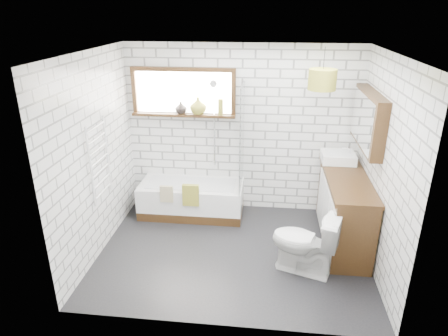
# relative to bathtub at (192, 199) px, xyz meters

# --- Properties ---
(floor) EXTENTS (3.40, 2.60, 0.01)m
(floor) POSITION_rel_bathtub_xyz_m (0.72, -0.96, -0.25)
(floor) COLOR black
(floor) RESTS_ON ground
(ceiling) EXTENTS (3.40, 2.60, 0.01)m
(ceiling) POSITION_rel_bathtub_xyz_m (0.72, -0.96, 2.26)
(ceiling) COLOR white
(ceiling) RESTS_ON ground
(wall_back) EXTENTS (3.40, 0.01, 2.50)m
(wall_back) POSITION_rel_bathtub_xyz_m (0.72, 0.34, 1.00)
(wall_back) COLOR white
(wall_back) RESTS_ON ground
(wall_front) EXTENTS (3.40, 0.01, 2.50)m
(wall_front) POSITION_rel_bathtub_xyz_m (0.72, -2.27, 1.00)
(wall_front) COLOR white
(wall_front) RESTS_ON ground
(wall_left) EXTENTS (0.01, 2.60, 2.50)m
(wall_left) POSITION_rel_bathtub_xyz_m (-0.99, -0.96, 1.00)
(wall_left) COLOR white
(wall_left) RESTS_ON ground
(wall_right) EXTENTS (0.01, 2.60, 2.50)m
(wall_right) POSITION_rel_bathtub_xyz_m (2.42, -0.96, 1.00)
(wall_right) COLOR white
(wall_right) RESTS_ON ground
(window) EXTENTS (1.52, 0.16, 0.68)m
(window) POSITION_rel_bathtub_xyz_m (-0.13, 0.30, 1.55)
(window) COLOR black
(window) RESTS_ON wall_back
(towel_radiator) EXTENTS (0.06, 0.52, 1.00)m
(towel_radiator) POSITION_rel_bathtub_xyz_m (-0.94, -0.96, 0.95)
(towel_radiator) COLOR white
(towel_radiator) RESTS_ON wall_left
(mirror_cabinet) EXTENTS (0.16, 1.20, 0.70)m
(mirror_cabinet) POSITION_rel_bathtub_xyz_m (2.34, -0.36, 1.40)
(mirror_cabinet) COLOR black
(mirror_cabinet) RESTS_ON wall_right
(shower_riser) EXTENTS (0.02, 0.02, 1.30)m
(shower_riser) POSITION_rel_bathtub_xyz_m (0.32, 0.30, 1.10)
(shower_riser) COLOR silver
(shower_riser) RESTS_ON wall_back
(bathtub) EXTENTS (1.54, 0.68, 0.50)m
(bathtub) POSITION_rel_bathtub_xyz_m (0.00, 0.00, 0.00)
(bathtub) COLOR white
(bathtub) RESTS_ON floor
(shower_screen) EXTENTS (0.02, 0.72, 1.50)m
(shower_screen) POSITION_rel_bathtub_xyz_m (0.75, 0.00, 1.00)
(shower_screen) COLOR white
(shower_screen) RESTS_ON bathtub
(towel_green) EXTENTS (0.23, 0.06, 0.32)m
(towel_green) POSITION_rel_bathtub_xyz_m (0.06, -0.34, 0.23)
(towel_green) COLOR olive
(towel_green) RESTS_ON bathtub
(towel_beige) EXTENTS (0.19, 0.05, 0.24)m
(towel_beige) POSITION_rel_bathtub_xyz_m (-0.29, -0.34, 0.23)
(towel_beige) COLOR tan
(towel_beige) RESTS_ON bathtub
(vanity) EXTENTS (0.53, 1.65, 0.94)m
(vanity) POSITION_rel_bathtub_xyz_m (2.15, -0.49, 0.22)
(vanity) COLOR black
(vanity) RESTS_ON floor
(basin) EXTENTS (0.45, 0.40, 0.13)m
(basin) POSITION_rel_bathtub_xyz_m (2.09, 0.01, 0.76)
(basin) COLOR white
(basin) RESTS_ON vanity
(tap) EXTENTS (0.03, 0.03, 0.17)m
(tap) POSITION_rel_bathtub_xyz_m (2.25, 0.01, 0.83)
(tap) COLOR silver
(tap) RESTS_ON vanity
(toilet) EXTENTS (0.66, 0.87, 0.79)m
(toilet) POSITION_rel_bathtub_xyz_m (1.59, -1.26, 0.14)
(toilet) COLOR white
(toilet) RESTS_ON floor
(vase_olive) EXTENTS (0.29, 0.29, 0.25)m
(vase_olive) POSITION_rel_bathtub_xyz_m (0.09, 0.27, 1.36)
(vase_olive) COLOR olive
(vase_olive) RESTS_ON window
(vase_dark) EXTENTS (0.19, 0.19, 0.18)m
(vase_dark) POSITION_rel_bathtub_xyz_m (-0.17, 0.27, 1.32)
(vase_dark) COLOR black
(vase_dark) RESTS_ON window
(bottle) EXTENTS (0.08, 0.08, 0.23)m
(bottle) POSITION_rel_bathtub_xyz_m (0.41, 0.27, 1.34)
(bottle) COLOR olive
(bottle) RESTS_ON window
(pendant) EXTENTS (0.36, 0.36, 0.26)m
(pendant) POSITION_rel_bathtub_xyz_m (1.76, -0.15, 1.85)
(pendant) COLOR olive
(pendant) RESTS_ON ceiling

